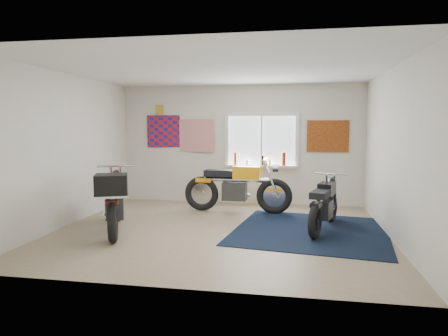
% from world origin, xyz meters
% --- Properties ---
extents(ground, '(5.50, 5.50, 0.00)m').
position_xyz_m(ground, '(0.00, 0.00, 0.00)').
color(ground, '#9E896B').
rests_on(ground, ground).
extents(room_shell, '(5.50, 5.50, 5.50)m').
position_xyz_m(room_shell, '(0.00, 0.00, 1.64)').
color(room_shell, white).
rests_on(room_shell, ground).
extents(navy_rug, '(2.83, 2.92, 0.01)m').
position_xyz_m(navy_rug, '(1.52, 0.22, 0.01)').
color(navy_rug, black).
rests_on(navy_rug, ground).
extents(window_assembly, '(1.66, 0.17, 1.26)m').
position_xyz_m(window_assembly, '(0.50, 2.47, 1.37)').
color(window_assembly, white).
rests_on(window_assembly, room_shell).
extents(oil_bottles, '(1.17, 0.09, 0.30)m').
position_xyz_m(oil_bottles, '(0.57, 2.40, 1.03)').
color(oil_bottles, '#8F3B14').
rests_on(oil_bottles, window_assembly).
extents(flag_display, '(1.60, 0.10, 1.17)m').
position_xyz_m(flag_display, '(-1.90, 2.48, 2.15)').
color(flag_display, red).
rests_on(flag_display, room_shell).
extents(triumph_poster, '(0.90, 0.03, 0.70)m').
position_xyz_m(triumph_poster, '(1.95, 2.48, 1.55)').
color(triumph_poster, '#A54C14').
rests_on(triumph_poster, room_shell).
extents(yellow_triumph, '(2.25, 0.68, 1.13)m').
position_xyz_m(yellow_triumph, '(0.08, 1.50, 0.50)').
color(yellow_triumph, black).
rests_on(yellow_triumph, ground).
extents(black_chrome_bike, '(0.72, 1.78, 0.94)m').
position_xyz_m(black_chrome_bike, '(1.75, 0.35, 0.41)').
color(black_chrome_bike, black).
rests_on(black_chrome_bike, navy_rug).
extents(maroon_tourer, '(1.12, 2.06, 1.08)m').
position_xyz_m(maroon_tourer, '(-1.69, -0.48, 0.56)').
color(maroon_tourer, black).
rests_on(maroon_tourer, ground).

